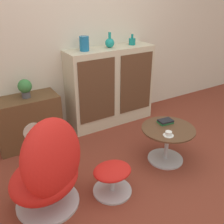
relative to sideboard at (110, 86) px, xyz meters
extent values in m
plane|color=brown|center=(-0.34, -1.42, -0.53)|extent=(12.00, 12.00, 0.00)
cube|color=beige|center=(-0.34, 0.22, 0.77)|extent=(6.40, 0.06, 2.60)
cube|color=beige|center=(0.00, 0.00, 0.00)|extent=(1.20, 0.36, 1.06)
cube|color=brown|center=(-0.30, -0.18, 0.05)|extent=(0.50, 0.01, 0.80)
cube|color=brown|center=(0.30, -0.18, 0.05)|extent=(0.50, 0.01, 0.80)
cube|color=brown|center=(-1.15, 0.00, -0.22)|extent=(0.75, 0.37, 0.61)
cylinder|color=beige|center=(-1.15, -0.19, -0.27)|extent=(0.22, 0.01, 0.22)
cylinder|color=#B7B7BC|center=(-1.31, -1.08, -0.52)|extent=(0.56, 0.56, 0.02)
cylinder|color=#B7B7BC|center=(-1.31, -1.08, -0.45)|extent=(0.06, 0.06, 0.11)
ellipsoid|color=red|center=(-1.31, -1.08, -0.24)|extent=(0.83, 0.80, 0.30)
ellipsoid|color=red|center=(-1.24, -1.18, 0.01)|extent=(0.75, 0.68, 0.68)
cylinder|color=#B7B7BC|center=(-0.73, -1.25, -0.52)|extent=(0.37, 0.37, 0.02)
cylinder|color=#B7B7BC|center=(-0.73, -1.25, -0.42)|extent=(0.04, 0.04, 0.18)
ellipsoid|color=red|center=(-0.73, -1.25, -0.29)|extent=(0.36, 0.31, 0.09)
cylinder|color=#B7B7BC|center=(0.05, -1.13, -0.52)|extent=(0.39, 0.39, 0.02)
cylinder|color=#B7B7BC|center=(0.05, -1.13, -0.33)|extent=(0.04, 0.04, 0.37)
cylinder|color=brown|center=(0.05, -1.13, -0.14)|extent=(0.57, 0.57, 0.02)
cylinder|color=#196699|center=(-0.36, 0.00, 0.62)|extent=(0.12, 0.12, 0.18)
ellipsoid|color=teal|center=(0.00, 0.00, 0.59)|extent=(0.12, 0.12, 0.12)
cylinder|color=teal|center=(0.00, 0.00, 0.68)|extent=(0.04, 0.04, 0.08)
cylinder|color=#147A75|center=(0.34, 0.00, 0.57)|extent=(0.09, 0.09, 0.09)
cylinder|color=#147A75|center=(0.34, 0.00, 0.64)|extent=(0.03, 0.03, 0.05)
cylinder|color=#4C4C51|center=(-1.13, 0.00, 0.12)|extent=(0.10, 0.10, 0.07)
sphere|color=#387A3D|center=(-1.13, 0.00, 0.22)|extent=(0.16, 0.16, 0.16)
cylinder|color=white|center=(-0.06, -1.24, -0.12)|extent=(0.11, 0.11, 0.01)
cylinder|color=white|center=(-0.06, -1.24, -0.10)|extent=(0.07, 0.07, 0.05)
cube|color=#237038|center=(0.10, -1.02, -0.12)|extent=(0.17, 0.13, 0.02)
cube|color=black|center=(0.10, -1.02, -0.10)|extent=(0.17, 0.12, 0.02)
camera|label=1|loc=(-1.73, -2.90, 1.24)|focal=42.00mm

